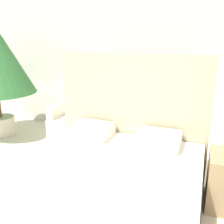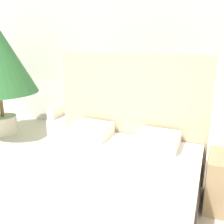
{
  "view_description": "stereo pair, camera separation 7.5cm",
  "coord_description": "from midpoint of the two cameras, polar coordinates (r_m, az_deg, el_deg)",
  "views": [
    {
      "loc": [
        1.32,
        -0.58,
        1.61
      ],
      "look_at": [
        0.13,
        2.49,
        0.67
      ],
      "focal_mm": 40.0,
      "sensor_mm": 36.0,
      "label": 1
    },
    {
      "loc": [
        1.39,
        -0.55,
        1.61
      ],
      "look_at": [
        0.13,
        2.49,
        0.67
      ],
      "focal_mm": 40.0,
      "sensor_mm": 36.0,
      "label": 2
    }
  ],
  "objects": [
    {
      "name": "bed",
      "position": [
        2.42,
        -2.14,
        -16.64
      ],
      "size": [
        1.79,
        1.99,
        1.47
      ],
      "color": "#4C4238",
      "rests_on": "ground_plane"
    },
    {
      "name": "wall_back",
      "position": [
        4.34,
        4.42,
        13.83
      ],
      "size": [
        10.0,
        0.06,
        2.9
      ],
      "color": "silver",
      "rests_on": "ground_plane"
    },
    {
      "name": "armchair_near_window_right",
      "position": [
        3.79,
        3.26,
        -4.39
      ],
      "size": [
        0.64,
        0.73,
        0.93
      ],
      "rotation": [
        0.0,
        0.0,
        -0.08
      ],
      "color": "silver",
      "rests_on": "ground_plane"
    },
    {
      "name": "armchair_near_window_left",
      "position": [
        4.14,
        -8.08,
        -2.77
      ],
      "size": [
        0.65,
        0.75,
        0.93
      ],
      "rotation": [
        0.0,
        0.0,
        0.11
      ],
      "color": "silver",
      "rests_on": "ground_plane"
    }
  ]
}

